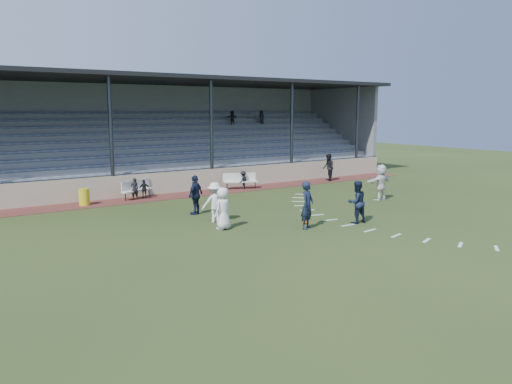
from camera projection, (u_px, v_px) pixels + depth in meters
ground at (293, 235)px, 18.76m from camera, size 90.00×90.00×0.00m
cinder_track at (175, 196)px, 27.35m from camera, size 34.00×2.00×0.02m
retaining_wall at (166, 183)px, 28.12m from camera, size 34.00×0.18×1.20m
bench_left at (137, 188)px, 26.50m from camera, size 1.99×1.23×0.95m
bench_right at (240, 179)px, 29.66m from camera, size 2.01×1.16×0.95m
trash_bin at (84, 197)px, 24.53m from camera, size 0.51×0.51×0.82m
football at (305, 221)px, 20.54m from camera, size 0.24×0.24×0.24m
player_white_lead at (223, 209)px, 19.52m from camera, size 0.94×0.77×1.67m
player_navy_lead at (307, 205)px, 19.60m from camera, size 0.82×0.72×1.89m
player_navy_mid at (357, 202)px, 20.63m from camera, size 0.92×0.75×1.77m
player_white_wing at (215, 202)px, 20.76m from camera, size 1.23×0.92×1.68m
player_navy_wing at (196, 195)px, 22.38m from camera, size 1.11×0.91×1.77m
player_white_back at (381, 182)px, 26.02m from camera, size 1.78×0.72×1.87m
official at (328, 167)px, 33.01m from camera, size 1.02×1.10×1.80m
sub_left_near at (135, 189)px, 26.02m from camera, size 0.42×0.28×1.14m
sub_left_far at (144, 189)px, 26.30m from camera, size 0.63×0.33×1.02m
sub_right at (243, 180)px, 29.61m from camera, size 0.80×0.65×1.07m
grandstand at (135, 149)px, 31.72m from camera, size 34.60×9.00×6.61m
penalty_arc at (370, 221)px, 21.04m from camera, size 3.89×14.63×0.01m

